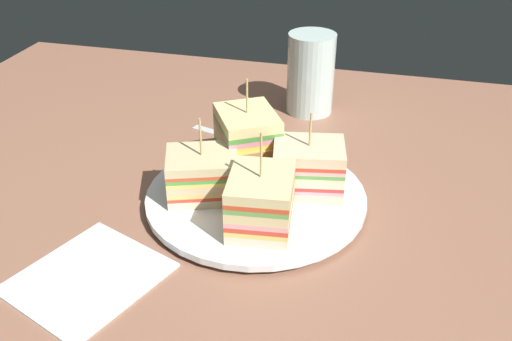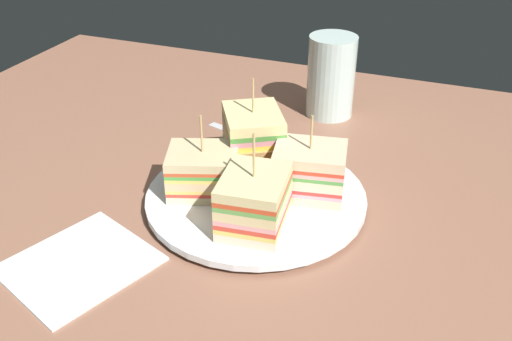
# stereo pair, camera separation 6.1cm
# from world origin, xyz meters

# --- Properties ---
(ground_plane) EXTENTS (1.11, 0.87, 0.02)m
(ground_plane) POSITION_xyz_m (0.00, 0.00, -0.01)
(ground_plane) COLOR #8D5F49
(plate) EXTENTS (0.24, 0.24, 0.01)m
(plate) POSITION_xyz_m (0.00, 0.00, 0.01)
(plate) COLOR white
(plate) RESTS_ON ground_plane
(sandwich_wedge_0) EXTENTS (0.07, 0.08, 0.11)m
(sandwich_wedge_0) POSITION_xyz_m (-0.02, 0.05, 0.04)
(sandwich_wedge_0) COLOR beige
(sandwich_wedge_0) RESTS_ON plate
(sandwich_wedge_1) EXTENTS (0.09, 0.07, 0.09)m
(sandwich_wedge_1) POSITION_xyz_m (-0.05, -0.02, 0.04)
(sandwich_wedge_1) COLOR beige
(sandwich_wedge_1) RESTS_ON plate
(sandwich_wedge_2) EXTENTS (0.09, 0.10, 0.11)m
(sandwich_wedge_2) POSITION_xyz_m (0.02, -0.05, 0.05)
(sandwich_wedge_2) COLOR #CFC486
(sandwich_wedge_2) RESTS_ON plate
(sandwich_wedge_3) EXTENTS (0.09, 0.08, 0.09)m
(sandwich_wedge_3) POSITION_xyz_m (0.06, 0.01, 0.04)
(sandwich_wedge_3) COLOR beige
(sandwich_wedge_3) RESTS_ON plate
(chip_pile) EXTENTS (0.06, 0.06, 0.01)m
(chip_pile) POSITION_xyz_m (0.01, 0.00, 0.02)
(chip_pile) COLOR #E6C661
(chip_pile) RESTS_ON plate
(spoon) EXTENTS (0.16, 0.06, 0.01)m
(spoon) POSITION_xyz_m (0.02, -0.13, 0.00)
(spoon) COLOR silver
(spoon) RESTS_ON ground_plane
(napkin) EXTENTS (0.15, 0.16, 0.01)m
(napkin) POSITION_xyz_m (0.12, 0.16, 0.00)
(napkin) COLOR white
(napkin) RESTS_ON ground_plane
(drinking_glass) EXTENTS (0.07, 0.07, 0.12)m
(drinking_glass) POSITION_xyz_m (-0.01, -0.26, 0.05)
(drinking_glass) COLOR silver
(drinking_glass) RESTS_ON ground_plane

